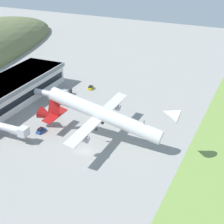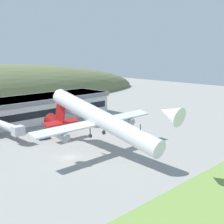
{
  "view_description": "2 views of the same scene",
  "coord_description": "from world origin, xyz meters",
  "px_view_note": "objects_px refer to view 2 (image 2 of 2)",
  "views": [
    {
      "loc": [
        -90.21,
        -50.07,
        65.0
      ],
      "look_at": [
        12.72,
        -4.31,
        9.22
      ],
      "focal_mm": 60.0,
      "sensor_mm": 36.0,
      "label": 1
    },
    {
      "loc": [
        -47.24,
        -64.28,
        28.25
      ],
      "look_at": [
        12.89,
        -3.45,
        11.02
      ],
      "focal_mm": 50.0,
      "sensor_mm": 36.0,
      "label": 2
    }
  ],
  "objects_px": {
    "terminal_building": "(20,109)",
    "traffic_cone_0": "(102,128)",
    "jetway_1": "(81,113)",
    "service_car_0": "(128,117)",
    "jetway_0": "(8,127)",
    "cargo_airplane": "(99,119)",
    "fuel_truck": "(97,117)",
    "service_car_1": "(44,137)"
  },
  "relations": [
    {
      "from": "terminal_building",
      "to": "traffic_cone_0",
      "type": "xyz_separation_m",
      "value": [
        16.34,
        -29.01,
        -5.07
      ]
    },
    {
      "from": "service_car_0",
      "to": "jetway_0",
      "type": "bearing_deg",
      "value": 173.35
    },
    {
      "from": "service_car_0",
      "to": "service_car_1",
      "type": "bearing_deg",
      "value": -177.73
    },
    {
      "from": "jetway_1",
      "to": "service_car_0",
      "type": "bearing_deg",
      "value": -18.43
    },
    {
      "from": "jetway_0",
      "to": "cargo_airplane",
      "type": "xyz_separation_m",
      "value": [
        12.48,
        -29.25,
        5.27
      ]
    },
    {
      "from": "cargo_airplane",
      "to": "jetway_0",
      "type": "bearing_deg",
      "value": 113.11
    },
    {
      "from": "service_car_0",
      "to": "fuel_truck",
      "type": "distance_m",
      "value": 13.74
    },
    {
      "from": "service_car_1",
      "to": "fuel_truck",
      "type": "bearing_deg",
      "value": 14.96
    },
    {
      "from": "service_car_0",
      "to": "service_car_1",
      "type": "xyz_separation_m",
      "value": [
        -42.2,
        -1.67,
        0.01
      ]
    },
    {
      "from": "jetway_1",
      "to": "terminal_building",
      "type": "bearing_deg",
      "value": 132.46
    },
    {
      "from": "terminal_building",
      "to": "service_car_1",
      "type": "relative_size",
      "value": 19.15
    },
    {
      "from": "service_car_1",
      "to": "fuel_truck",
      "type": "height_order",
      "value": "fuel_truck"
    },
    {
      "from": "service_car_1",
      "to": "traffic_cone_0",
      "type": "bearing_deg",
      "value": -7.95
    },
    {
      "from": "jetway_0",
      "to": "fuel_truck",
      "type": "xyz_separation_m",
      "value": [
        38.08,
        0.49,
        -2.61
      ]
    },
    {
      "from": "service_car_1",
      "to": "fuel_truck",
      "type": "distance_m",
      "value": 31.1
    },
    {
      "from": "traffic_cone_0",
      "to": "cargo_airplane",
      "type": "bearing_deg",
      "value": -134.06
    },
    {
      "from": "jetway_1",
      "to": "service_car_0",
      "type": "height_order",
      "value": "jetway_1"
    },
    {
      "from": "fuel_truck",
      "to": "service_car_0",
      "type": "bearing_deg",
      "value": -27.58
    },
    {
      "from": "cargo_airplane",
      "to": "traffic_cone_0",
      "type": "bearing_deg",
      "value": 45.94
    },
    {
      "from": "fuel_truck",
      "to": "jetway_0",
      "type": "bearing_deg",
      "value": -179.26
    },
    {
      "from": "terminal_building",
      "to": "service_car_1",
      "type": "height_order",
      "value": "terminal_building"
    },
    {
      "from": "traffic_cone_0",
      "to": "jetway_0",
      "type": "bearing_deg",
      "value": 160.71
    },
    {
      "from": "cargo_airplane",
      "to": "service_car_0",
      "type": "bearing_deg",
      "value": 31.78
    },
    {
      "from": "service_car_0",
      "to": "fuel_truck",
      "type": "bearing_deg",
      "value": 152.42
    },
    {
      "from": "terminal_building",
      "to": "jetway_1",
      "type": "relative_size",
      "value": 4.98
    },
    {
      "from": "jetway_0",
      "to": "traffic_cone_0",
      "type": "bearing_deg",
      "value": -19.29
    },
    {
      "from": "terminal_building",
      "to": "jetway_0",
      "type": "relative_size",
      "value": 4.53
    },
    {
      "from": "service_car_0",
      "to": "traffic_cone_0",
      "type": "bearing_deg",
      "value": -166.35
    },
    {
      "from": "jetway_1",
      "to": "service_car_1",
      "type": "distance_m",
      "value": 23.88
    },
    {
      "from": "terminal_building",
      "to": "service_car_0",
      "type": "height_order",
      "value": "terminal_building"
    },
    {
      "from": "service_car_1",
      "to": "traffic_cone_0",
      "type": "relative_size",
      "value": 7.08
    },
    {
      "from": "terminal_building",
      "to": "service_car_0",
      "type": "relative_size",
      "value": 20.18
    },
    {
      "from": "terminal_building",
      "to": "service_car_0",
      "type": "distance_m",
      "value": 43.73
    },
    {
      "from": "cargo_airplane",
      "to": "service_car_1",
      "type": "bearing_deg",
      "value": 101.55
    },
    {
      "from": "traffic_cone_0",
      "to": "service_car_0",
      "type": "bearing_deg",
      "value": 13.65
    },
    {
      "from": "terminal_building",
      "to": "traffic_cone_0",
      "type": "distance_m",
      "value": 33.68
    },
    {
      "from": "traffic_cone_0",
      "to": "terminal_building",
      "type": "bearing_deg",
      "value": 119.38
    },
    {
      "from": "terminal_building",
      "to": "fuel_truck",
      "type": "relative_size",
      "value": 9.47
    },
    {
      "from": "cargo_airplane",
      "to": "fuel_truck",
      "type": "bearing_deg",
      "value": 49.28
    },
    {
      "from": "jetway_0",
      "to": "service_car_0",
      "type": "relative_size",
      "value": 4.46
    },
    {
      "from": "jetway_0",
      "to": "traffic_cone_0",
      "type": "height_order",
      "value": "jetway_0"
    },
    {
      "from": "jetway_1",
      "to": "traffic_cone_0",
      "type": "distance_m",
      "value": 12.08
    }
  ]
}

